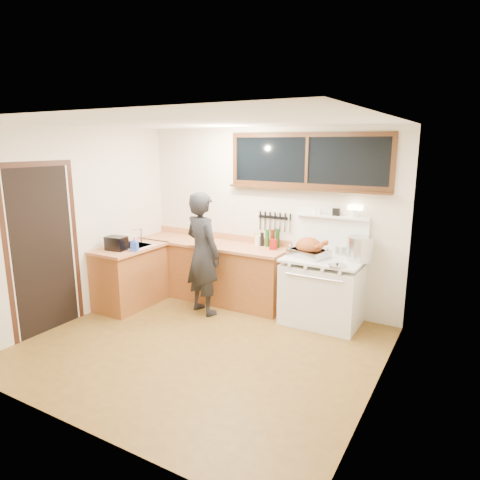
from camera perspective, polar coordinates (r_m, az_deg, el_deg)
The scene contains 20 objects.
ground_plane at distance 5.29m, azimuth -5.18°, elevation -14.11°, with size 4.00×3.50×0.02m, color brown.
room_shell at distance 4.77m, azimuth -5.58°, elevation 3.96°, with size 4.10×3.60×2.65m.
counter_back at distance 6.65m, azimuth -3.82°, elevation -4.05°, with size 2.44×0.64×1.00m.
counter_left at distance 6.58m, azimuth -14.41°, elevation -4.64°, with size 0.64×1.09×0.90m.
sink_unit at distance 6.52m, azimuth -14.01°, elevation -1.19°, with size 0.50×0.45×0.37m.
vintage_stove at distance 5.86m, azimuth 10.93°, elevation -6.48°, with size 1.02×0.74×1.59m.
back_window at distance 5.97m, azimuth 8.87°, elevation 9.62°, with size 2.32×0.13×0.77m.
left_doorway at distance 5.90m, azimuth -24.72°, elevation -1.05°, with size 0.02×1.04×2.17m.
knife_strip at distance 6.25m, azimuth 4.55°, elevation 2.91°, with size 0.52×0.03×0.28m.
man at distance 6.01m, azimuth -5.01°, elevation -1.82°, with size 0.73×0.59×1.74m.
soap_bottle at distance 6.15m, azimuth -13.90°, elevation -0.56°, with size 0.11×0.11×0.20m.
toaster at distance 6.28m, azimuth -16.16°, elevation -0.42°, with size 0.30×0.22×0.20m.
cutting_board at distance 6.41m, azimuth -4.69°, elevation -0.08°, with size 0.53×0.48×0.15m.
roast_turkey at distance 5.75m, azimuth 9.20°, elevation -1.20°, with size 0.57×0.49×0.26m.
stockpot at distance 5.69m, azimuth 15.74°, elevation -1.12°, with size 0.40×0.40×0.31m.
saucepan at distance 5.95m, azimuth 13.28°, elevation -1.35°, with size 0.16×0.28×0.12m.
pot_lid at distance 5.39m, azimuth 12.82°, elevation -3.31°, with size 0.25×0.25×0.04m.
coffee_tin at distance 6.08m, azimuth 4.46°, elevation -0.60°, with size 0.11×0.10×0.15m.
pitcher at distance 6.31m, azimuth 2.38°, elevation -0.07°, with size 0.11×0.11×0.15m.
bottle_cluster at distance 6.23m, azimuth 3.88°, elevation 0.19°, with size 0.41×0.07×0.28m.
Camera 1 is at (2.72, -3.85, 2.38)m, focal length 32.00 mm.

